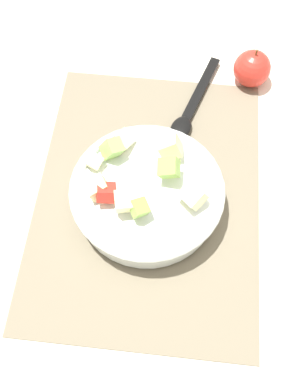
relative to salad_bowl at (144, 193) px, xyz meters
The scene contains 5 objects.
ground_plane 0.04m from the salad_bowl, 162.42° to the left, with size 2.40×2.40×0.00m, color silver.
placemat 0.04m from the salad_bowl, 162.42° to the left, with size 0.52×0.38×0.01m, color #756B56.
salad_bowl is the anchor object (origin of this frame).
serving_spoon 0.21m from the salad_bowl, 162.14° to the left, with size 0.21×0.09×0.01m.
whole_apple 0.34m from the salad_bowl, 149.29° to the left, with size 0.07×0.07×0.08m.
Camera 1 is at (0.40, 0.04, 0.73)m, focal length 45.59 mm.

